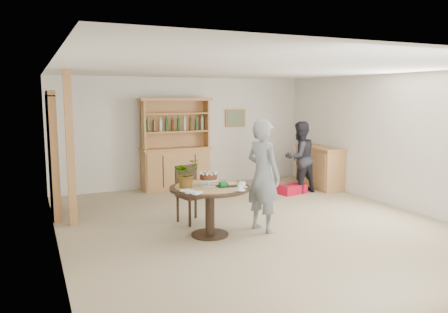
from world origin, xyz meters
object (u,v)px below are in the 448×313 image
sideboard (320,167)px  red_suitcase (291,189)px  teen_boy (263,175)px  hutch (176,158)px  dining_table (210,196)px  adult_person (300,157)px  dining_chair (190,190)px

sideboard → red_suitcase: sideboard is taller
teen_boy → red_suitcase: bearing=-59.4°
hutch → sideboard: size_ratio=1.62×
sideboard → dining_table: size_ratio=1.05×
sideboard → adult_person: adult_person is taller
sideboard → dining_table: 4.22m
sideboard → red_suitcase: (-0.93, -0.26, -0.37)m
dining_table → adult_person: adult_person is taller
adult_person → red_suitcase: 0.70m
dining_table → dining_chair: dining_chair is taller
dining_table → teen_boy: size_ratio=0.69×
hutch → sideboard: 3.29m
teen_boy → adult_person: teen_boy is taller
hutch → red_suitcase: 2.66m
teen_boy → red_suitcase: (1.83, 2.02, -0.77)m
adult_person → red_suitcase: bearing=-4.5°
adult_person → red_suitcase: adult_person is taller
dining_chair → red_suitcase: (2.70, 1.09, -0.43)m
hutch → sideboard: hutch is taller
dining_chair → teen_boy: size_ratio=0.54×
sideboard → adult_person: bearing=-160.9°
sideboard → adult_person: size_ratio=0.82×
hutch → dining_chair: size_ratio=2.16×
adult_person → sideboard: bearing=-168.7°
teen_boy → adult_person: size_ratio=1.13×
hutch → teen_boy: (0.28, -3.53, 0.18)m
dining_chair → adult_person: (2.91, 1.11, 0.24)m
hutch → adult_person: (2.32, -1.49, 0.08)m
dining_table → adult_person: 3.48m
hutch → dining_table: size_ratio=1.70×
sideboard → dining_chair: size_ratio=1.33×
hutch → dining_table: bearing=-99.5°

